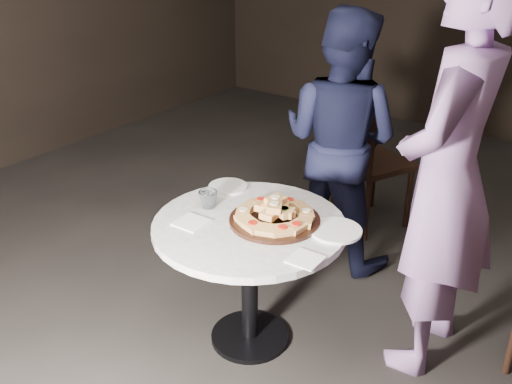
% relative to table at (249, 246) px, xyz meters
% --- Properties ---
extents(floor, '(7.00, 7.00, 0.00)m').
position_rel_table_xyz_m(floor, '(0.09, 0.12, -0.53)').
color(floor, black).
rests_on(floor, ground).
extents(table, '(1.07, 1.07, 0.65)m').
position_rel_table_xyz_m(table, '(0.00, 0.00, 0.00)').
color(table, black).
rests_on(table, ground).
extents(serving_board, '(0.46, 0.46, 0.02)m').
position_rel_table_xyz_m(serving_board, '(0.09, 0.07, 0.13)').
color(serving_board, black).
rests_on(serving_board, table).
extents(focaccia_pile, '(0.36, 0.36, 0.10)m').
position_rel_table_xyz_m(focaccia_pile, '(0.09, 0.07, 0.17)').
color(focaccia_pile, tan).
rests_on(focaccia_pile, serving_board).
extents(plate_left, '(0.22, 0.22, 0.01)m').
position_rel_table_xyz_m(plate_left, '(-0.30, 0.23, 0.13)').
color(plate_left, white).
rests_on(plate_left, table).
extents(plate_right, '(0.27, 0.27, 0.01)m').
position_rel_table_xyz_m(plate_right, '(0.35, 0.15, 0.13)').
color(plate_right, white).
rests_on(plate_right, table).
extents(water_glass, '(0.09, 0.09, 0.08)m').
position_rel_table_xyz_m(water_glass, '(-0.24, 0.01, 0.16)').
color(water_glass, silver).
rests_on(water_glass, table).
extents(napkin_near, '(0.14, 0.14, 0.01)m').
position_rel_table_xyz_m(napkin_near, '(-0.20, -0.15, 0.12)').
color(napkin_near, white).
rests_on(napkin_near, table).
extents(napkin_far, '(0.13, 0.13, 0.01)m').
position_rel_table_xyz_m(napkin_far, '(0.36, -0.12, 0.12)').
color(napkin_far, white).
rests_on(napkin_far, table).
extents(chair_far, '(0.54, 0.55, 0.87)m').
position_rel_table_xyz_m(chair_far, '(-0.10, 1.34, -0.02)').
color(chair_far, black).
rests_on(chair_far, ground).
extents(diner_navy, '(0.71, 0.56, 1.47)m').
position_rel_table_xyz_m(diner_navy, '(-0.06, 0.93, 0.21)').
color(diner_navy, black).
rests_on(diner_navy, ground).
extents(diner_teal, '(0.45, 0.67, 1.79)m').
position_rel_table_xyz_m(diner_teal, '(0.71, 0.42, 0.37)').
color(diner_teal, '#85659D').
rests_on(diner_teal, ground).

